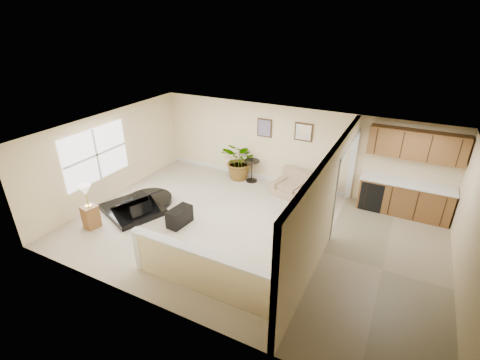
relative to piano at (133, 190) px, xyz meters
The scene contains 20 objects.
floor 3.43m from the piano, ahead, with size 9.00×9.00×0.00m, color tan.
back_wall 4.85m from the piano, 45.89° to the left, with size 9.00×0.04×2.50m, color beige.
front_wall 4.25m from the piano, 37.32° to the right, with size 9.00×0.04×2.50m, color beige.
left_wall 1.40m from the piano, 158.72° to the left, with size 0.04×6.00×2.50m, color beige.
right_wall 7.88m from the piano, ahead, with size 0.04×6.00×2.50m, color beige.
ceiling 3.87m from the piano, ahead, with size 9.00×6.00×0.04m, color white.
kitchen_vinyl 6.54m from the piano, ahead, with size 2.70×6.00×0.01m, color gray.
interior_partition 5.23m from the piano, ahead, with size 0.18×5.99×2.50m.
pony_half_wall 3.89m from the piano, 28.41° to the right, with size 3.42×0.22×1.00m.
left_window 1.42m from the piano, behind, with size 0.05×2.15×1.45m, color white.
wall_art_left 4.33m from the piano, 55.01° to the left, with size 0.48×0.04×0.58m.
wall_mirror 5.14m from the piano, 43.19° to the left, with size 0.55×0.04×0.55m.
kitchen_cabinets 7.27m from the piano, 25.96° to the left, with size 2.36×0.65×2.33m.
piano is the anchor object (origin of this frame).
piano_bench 1.62m from the piano, ahead, with size 0.35×0.70×0.46m, color black.
loveseat 4.79m from the piano, 36.06° to the left, with size 1.80×1.26×0.91m.
accent_table 3.77m from the piano, 55.47° to the left, with size 0.50×0.50×0.73m.
palm_plant 3.55m from the piano, 60.96° to the left, with size 1.39×1.28×1.28m.
small_plant 5.41m from the piano, 32.90° to the left, with size 0.30×0.30×0.50m.
lamp_stand 1.24m from the piano, 107.71° to the right, with size 0.42×0.42×1.18m.
Camera 1 is at (3.10, -6.61, 4.98)m, focal length 26.00 mm.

